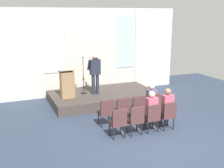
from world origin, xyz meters
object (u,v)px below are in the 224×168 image
(speaker, at_px, (95,71))
(chair_r0_c0, at_px, (106,111))
(mic_stand, at_px, (84,86))
(chair_r0_c1, at_px, (122,109))
(chair_r0_c3, at_px, (152,105))
(audience_r1_c3, at_px, (167,106))
(audience_r1_c2, at_px, (151,109))
(chair_r1_c3, at_px, (168,114))
(chair_r1_c0, at_px, (118,121))
(audience_r0_c3, at_px, (151,99))
(lectern, at_px, (67,84))
(chair_r1_c2, at_px, (152,116))
(chair_r0_c2, at_px, (137,107))
(chair_r1_c1, at_px, (136,119))

(speaker, relative_size, chair_r0_c0, 1.80)
(mic_stand, height_order, chair_r0_c1, mic_stand)
(chair_r0_c3, height_order, audience_r1_c3, audience_r1_c3)
(chair_r0_c1, relative_size, audience_r1_c2, 0.70)
(audience_r1_c2, relative_size, chair_r1_c3, 1.43)
(chair_r0_c3, bearing_deg, chair_r1_c0, -150.01)
(mic_stand, height_order, audience_r1_c3, mic_stand)
(mic_stand, bearing_deg, chair_r0_c0, -91.59)
(chair_r0_c1, distance_m, audience_r1_c3, 1.51)
(chair_r0_c0, relative_size, audience_r0_c3, 0.73)
(lectern, xyz_separation_m, chair_r0_c1, (1.28, -2.45, -0.42))
(chair_r0_c3, height_order, audience_r0_c3, audience_r0_c3)
(speaker, bearing_deg, chair_r1_c2, -79.51)
(lectern, relative_size, chair_r1_c0, 1.23)
(mic_stand, distance_m, chair_r0_c0, 2.80)
(chair_r0_c3, xyz_separation_m, chair_r1_c2, (-0.58, -1.01, 0.00))
(speaker, distance_m, mic_stand, 0.81)
(audience_r0_c3, bearing_deg, chair_r0_c2, -171.87)
(mic_stand, relative_size, chair_r0_c3, 1.65)
(chair_r0_c2, relative_size, chair_r1_c1, 1.00)
(chair_r0_c0, bearing_deg, chair_r1_c2, -40.89)
(chair_r1_c0, distance_m, chair_r1_c2, 1.16)
(mic_stand, xyz_separation_m, chair_r1_c0, (-0.08, -3.80, -0.21))
(audience_r0_c3, bearing_deg, chair_r1_c0, -148.00)
(lectern, relative_size, audience_r1_c3, 0.85)
(chair_r0_c1, relative_size, chair_r0_c2, 1.00)
(chair_r1_c3, bearing_deg, audience_r1_c3, 90.00)
(chair_r0_c0, height_order, chair_r1_c0, same)
(mic_stand, relative_size, chair_r0_c2, 1.65)
(chair_r0_c1, bearing_deg, chair_r1_c1, -90.00)
(chair_r0_c0, relative_size, chair_r1_c1, 1.00)
(chair_r0_c2, height_order, chair_r0_c3, same)
(chair_r1_c1, bearing_deg, speaker, 91.23)
(chair_r0_c2, bearing_deg, chair_r1_c1, -120.01)
(lectern, xyz_separation_m, chair_r1_c0, (0.70, -3.46, -0.42))
(lectern, height_order, audience_r0_c3, lectern)
(lectern, relative_size, chair_r1_c3, 1.23)
(chair_r0_c1, relative_size, audience_r0_c3, 0.73)
(audience_r0_c3, relative_size, audience_r1_c2, 0.96)
(speaker, xyz_separation_m, audience_r1_c2, (0.66, -3.47, -0.64))
(speaker, distance_m, audience_r1_c3, 3.74)
(chair_r1_c2, bearing_deg, chair_r1_c0, 180.00)
(chair_r1_c0, height_order, audience_r1_c2, audience_r1_c2)
(chair_r1_c2, bearing_deg, audience_r1_c3, 7.72)
(chair_r0_c3, xyz_separation_m, audience_r1_c2, (-0.58, -0.93, 0.21))
(chair_r1_c0, bearing_deg, chair_r0_c3, 29.99)
(audience_r0_c3, height_order, chair_r1_c1, audience_r0_c3)
(chair_r0_c1, height_order, chair_r0_c2, same)
(speaker, distance_m, audience_r0_c3, 2.84)
(mic_stand, xyz_separation_m, chair_r1_c1, (0.50, -3.80, -0.21))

